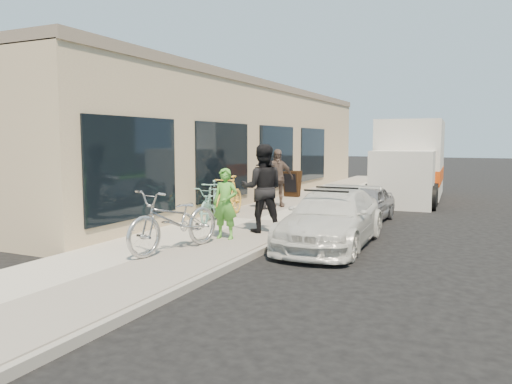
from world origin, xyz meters
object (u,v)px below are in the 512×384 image
(moving_truck, at_px, (409,164))
(bystander_b, at_px, (277,178))
(cruiser_bike_a, at_px, (213,199))
(bike_rack, at_px, (217,199))
(sandwich_board, at_px, (292,184))
(cruiser_bike_c, at_px, (230,196))
(bystander_a, at_px, (265,184))
(sedan_silver, at_px, (365,204))
(man_standing, at_px, (262,188))
(tandem_bike, at_px, (175,220))
(sedan_white, at_px, (332,218))
(cruiser_bike_b, at_px, (211,204))
(woman_rider, at_px, (225,204))

(moving_truck, relative_size, bystander_b, 3.41)
(cruiser_bike_a, bearing_deg, bike_rack, -62.91)
(bike_rack, xyz_separation_m, bystander_b, (0.44, 2.96, 0.37))
(sandwich_board, xyz_separation_m, cruiser_bike_c, (0.17, -5.10, 0.07))
(bystander_a, bearing_deg, sedan_silver, -149.24)
(man_standing, xyz_separation_m, cruiser_bike_a, (-2.06, 1.36, -0.49))
(sandwich_board, height_order, cruiser_bike_c, cruiser_bike_c)
(sandwich_board, xyz_separation_m, tandem_bike, (1.26, -9.26, 0.11))
(bike_rack, height_order, sedan_silver, bike_rack)
(man_standing, distance_m, bystander_b, 4.31)
(bystander_a, bearing_deg, cruiser_bike_c, 115.06)
(sedan_white, distance_m, cruiser_bike_b, 3.46)
(sandwich_board, relative_size, cruiser_bike_a, 0.57)
(tandem_bike, distance_m, cruiser_bike_b, 3.32)
(sedan_silver, bearing_deg, bystander_b, 166.01)
(sandwich_board, distance_m, cruiser_bike_a, 5.45)
(moving_truck, height_order, woman_rider, moving_truck)
(bike_rack, bearing_deg, cruiser_bike_b, -79.05)
(bike_rack, relative_size, tandem_bike, 0.39)
(tandem_bike, xyz_separation_m, woman_rider, (0.28, 1.42, 0.16))
(sandwich_board, bearing_deg, bystander_b, -78.87)
(sedan_silver, relative_size, man_standing, 1.47)
(sedan_silver, relative_size, cruiser_bike_c, 1.58)
(woman_rider, relative_size, cruiser_bike_c, 0.81)
(sedan_silver, bearing_deg, woman_rider, -112.16)
(bystander_a, bearing_deg, woman_rider, 138.15)
(cruiser_bike_c, height_order, bystander_a, bystander_a)
(sedan_silver, height_order, cruiser_bike_a, cruiser_bike_a)
(cruiser_bike_c, distance_m, bystander_b, 2.44)
(bike_rack, bearing_deg, woman_rider, -56.32)
(cruiser_bike_a, xyz_separation_m, bystander_b, (0.69, 2.73, 0.40))
(cruiser_bike_c, distance_m, bystander_a, 1.75)
(sandwich_board, bearing_deg, cruiser_bike_c, -88.29)
(sandwich_board, bearing_deg, woman_rider, -79.07)
(sandwich_board, xyz_separation_m, man_standing, (1.91, -6.80, 0.50))
(sandwich_board, bearing_deg, sedan_white, -62.98)
(sandwich_board, bearing_deg, bystander_a, -82.59)
(bike_rack, xyz_separation_m, man_standing, (1.81, -1.13, 0.46))
(bike_rack, relative_size, moving_truck, 0.14)
(cruiser_bike_c, bearing_deg, cruiser_bike_a, -139.50)
(tandem_bike, xyz_separation_m, cruiser_bike_c, (-1.09, 4.15, -0.04))
(tandem_bike, height_order, cruiser_bike_a, tandem_bike)
(cruiser_bike_a, relative_size, cruiser_bike_b, 0.96)
(cruiser_bike_c, bearing_deg, woman_rider, -70.33)
(sandwich_board, height_order, tandem_bike, tandem_bike)
(sandwich_board, xyz_separation_m, moving_truck, (3.76, 2.33, 0.67))
(bystander_a, bearing_deg, bike_rack, 115.59)
(sandwich_board, xyz_separation_m, cruiser_bike_b, (0.18, -6.11, -0.03))
(tandem_bike, bearing_deg, moving_truck, 89.63)
(cruiser_bike_b, bearing_deg, man_standing, -37.36)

